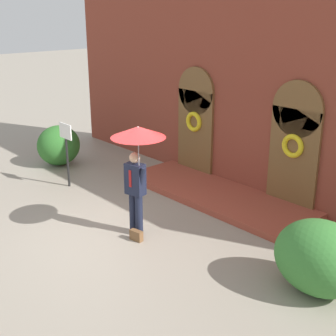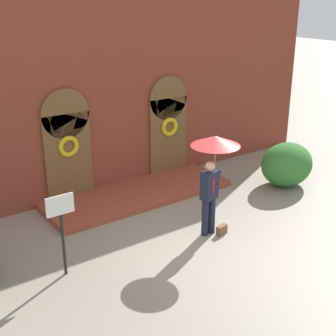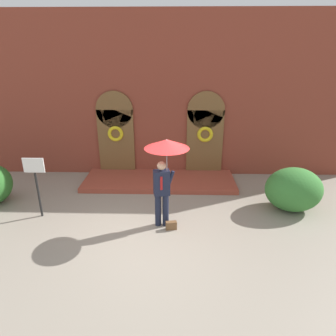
{
  "view_description": "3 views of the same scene",
  "coord_description": "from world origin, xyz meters",
  "px_view_note": "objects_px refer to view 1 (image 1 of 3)",
  "views": [
    {
      "loc": [
        7.32,
        -5.15,
        4.57
      ],
      "look_at": [
        -0.18,
        1.6,
        1.08
      ],
      "focal_mm": 50.0,
      "sensor_mm": 36.0,
      "label": 1
    },
    {
      "loc": [
        -6.13,
        -7.0,
        5.34
      ],
      "look_at": [
        -0.11,
        1.5,
        1.36
      ],
      "focal_mm": 50.0,
      "sensor_mm": 36.0,
      "label": 2
    },
    {
      "loc": [
        0.56,
        -6.51,
        4.33
      ],
      "look_at": [
        0.35,
        1.15,
        1.31
      ],
      "focal_mm": 32.0,
      "sensor_mm": 36.0,
      "label": 3
    }
  ],
  "objects_px": {
    "sign_post": "(66,144)",
    "shrub_right": "(320,258)",
    "person_with_umbrella": "(137,148)",
    "handbag": "(136,235)",
    "shrub_left": "(59,145)"
  },
  "relations": [
    {
      "from": "sign_post",
      "to": "handbag",
      "type": "bearing_deg",
      "value": -9.02
    },
    {
      "from": "handbag",
      "to": "shrub_left",
      "type": "height_order",
      "value": "shrub_left"
    },
    {
      "from": "sign_post",
      "to": "shrub_left",
      "type": "bearing_deg",
      "value": 157.57
    },
    {
      "from": "shrub_right",
      "to": "handbag",
      "type": "bearing_deg",
      "value": -161.65
    },
    {
      "from": "sign_post",
      "to": "shrub_right",
      "type": "relative_size",
      "value": 1.08
    },
    {
      "from": "shrub_left",
      "to": "shrub_right",
      "type": "distance_m",
      "value": 8.89
    },
    {
      "from": "sign_post",
      "to": "shrub_left",
      "type": "relative_size",
      "value": 1.32
    },
    {
      "from": "person_with_umbrella",
      "to": "sign_post",
      "type": "distance_m",
      "value": 3.58
    },
    {
      "from": "handbag",
      "to": "shrub_left",
      "type": "relative_size",
      "value": 0.21
    },
    {
      "from": "person_with_umbrella",
      "to": "shrub_right",
      "type": "relative_size",
      "value": 1.48
    },
    {
      "from": "person_with_umbrella",
      "to": "handbag",
      "type": "xyz_separation_m",
      "value": [
        0.15,
        -0.2,
        -1.8
      ]
    },
    {
      "from": "shrub_left",
      "to": "shrub_right",
      "type": "xyz_separation_m",
      "value": [
        8.89,
        -0.16,
        0.03
      ]
    },
    {
      "from": "shrub_left",
      "to": "shrub_right",
      "type": "bearing_deg",
      "value": -1.05
    },
    {
      "from": "person_with_umbrella",
      "to": "shrub_left",
      "type": "xyz_separation_m",
      "value": [
        -5.27,
        1.11,
        -1.31
      ]
    },
    {
      "from": "person_with_umbrella",
      "to": "shrub_left",
      "type": "relative_size",
      "value": 1.81
    }
  ]
}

